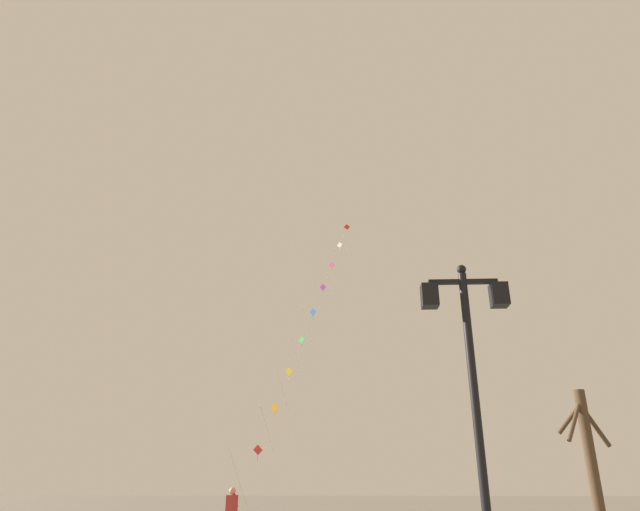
# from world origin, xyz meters

# --- Properties ---
(twin_lantern_lamp_post) EXTENTS (1.46, 0.28, 5.34)m
(twin_lantern_lamp_post) POSITION_xyz_m (3.37, 7.49, 3.68)
(twin_lantern_lamp_post) COLOR black
(twin_lantern_lamp_post) RESTS_ON ground_plane
(kite_train) EXTENTS (4.62, 10.77, 16.69)m
(kite_train) POSITION_xyz_m (-0.51, 24.35, 8.71)
(kite_train) COLOR brown
(kite_train) RESTS_ON ground_plane
(bare_tree) EXTENTS (1.55, 1.12, 4.15)m
(bare_tree) POSITION_xyz_m (7.61, 13.91, 2.23)
(bare_tree) COLOR #4C3826
(bare_tree) RESTS_ON ground_plane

